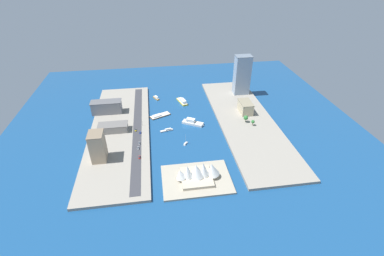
{
  "coord_description": "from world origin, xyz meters",
  "views": [
    {
      "loc": [
        33.86,
        292.09,
        184.58
      ],
      "look_at": [
        -7.6,
        13.69,
        5.44
      ],
      "focal_mm": 25.89,
      "sensor_mm": 36.0,
      "label": 1
    }
  ],
  "objects": [
    {
      "name": "pickup_red",
      "position": [
        54.73,
        59.46,
        4.0
      ],
      "size": [
        2.02,
        5.03,
        1.61
      ],
      "color": "black",
      "rests_on": "road_strip"
    },
    {
      "name": "ferry_white_commuter",
      "position": [
        -10.77,
        -4.16,
        2.46
      ],
      "size": [
        27.83,
        20.95,
        7.26
      ],
      "color": "silver",
      "rests_on": "ground_plane"
    },
    {
      "name": "peninsula_point",
      "position": [
        0.66,
        97.84,
        1.0
      ],
      "size": [
        65.51,
        47.52,
        2.0
      ],
      "primitive_type": "cube",
      "color": "#A89E89",
      "rests_on": "ground_plane"
    },
    {
      "name": "quay_east",
      "position": [
        79.08,
        0.0,
        1.53
      ],
      "size": [
        70.0,
        240.0,
        3.06
      ],
      "primitive_type": "cube",
      "color": "gray",
      "rests_on": "ground_plane"
    },
    {
      "name": "sailboat_small_white",
      "position": [
        3.44,
        38.03,
        0.95
      ],
      "size": [
        5.83,
        7.29,
        12.24
      ],
      "color": "white",
      "rests_on": "ground_plane"
    },
    {
      "name": "quay_west",
      "position": [
        -79.08,
        0.0,
        1.53
      ],
      "size": [
        70.0,
        240.0,
        3.06
      ],
      "primitive_type": "cube",
      "color": "gray",
      "rests_on": "ground_plane"
    },
    {
      "name": "van_white",
      "position": [
        56.32,
        43.1,
        3.96
      ],
      "size": [
        1.93,
        4.87,
        1.53
      ],
      "color": "black",
      "rests_on": "road_strip"
    },
    {
      "name": "office_block_beige",
      "position": [
        -84.48,
        -19.48,
        10.55
      ],
      "size": [
        15.34,
        26.07,
        14.91
      ],
      "color": "#C6B793",
      "rests_on": "quay_west"
    },
    {
      "name": "road_strip",
      "position": [
        58.03,
        0.0,
        3.14
      ],
      "size": [
        10.1,
        228.0,
        0.15
      ],
      "primitive_type": "cube",
      "color": "#38383D",
      "rests_on": "quay_east"
    },
    {
      "name": "ground_plane",
      "position": [
        0.0,
        0.0,
        0.0
      ],
      "size": [
        440.0,
        440.0,
        0.0
      ],
      "primitive_type": "plane",
      "color": "navy"
    },
    {
      "name": "sedan_silver",
      "position": [
        55.12,
        34.25,
        3.95
      ],
      "size": [
        2.04,
        5.02,
        1.49
      ],
      "color": "black",
      "rests_on": "road_strip"
    },
    {
      "name": "ferry_yellow_fast",
      "position": [
        -5.29,
        -64.7,
        2.25
      ],
      "size": [
        14.35,
        26.95,
        5.91
      ],
      "color": "yellow",
      "rests_on": "ground_plane"
    },
    {
      "name": "yacht_sleek_gray",
      "position": [
        22.44,
        7.15,
        1.05
      ],
      "size": [
        16.56,
        6.78,
        2.9
      ],
      "color": "#999EA3",
      "rests_on": "ground_plane"
    },
    {
      "name": "tower_tall_glass",
      "position": [
        -95.82,
        -78.06,
        32.01
      ],
      "size": [
        23.49,
        16.1,
        57.82
      ],
      "color": "#8C9EB2",
      "rests_on": "quay_west"
    },
    {
      "name": "water_taxi_orange",
      "position": [
        31.99,
        -83.23,
        1.72
      ],
      "size": [
        8.8,
        14.66,
        4.49
      ],
      "color": "orange",
      "rests_on": "ground_plane"
    },
    {
      "name": "park_tree_cluster",
      "position": [
        -78.9,
        8.53,
        9.02
      ],
      "size": [
        11.31,
        14.19,
        9.15
      ],
      "color": "brown",
      "rests_on": "quay_west"
    },
    {
      "name": "opera_landmark",
      "position": [
        -0.77,
        97.84,
        9.49
      ],
      "size": [
        42.87,
        29.79,
        18.83
      ],
      "color": "#BCAD93",
      "rests_on": "peninsula_point"
    },
    {
      "name": "barge_flat_brown",
      "position": [
        29.46,
        -30.02,
        1.08
      ],
      "size": [
        28.47,
        19.86,
        3.03
      ],
      "color": "brown",
      "rests_on": "ground_plane"
    },
    {
      "name": "traffic_light_waterfront",
      "position": [
        51.81,
        -4.76,
        7.41
      ],
      "size": [
        0.36,
        0.36,
        6.5
      ],
      "color": "black",
      "rests_on": "quay_east"
    },
    {
      "name": "hatchback_blue",
      "position": [
        54.44,
        12.06,
        4.01
      ],
      "size": [
        2.07,
        4.34,
        1.63
      ],
      "color": "black",
      "rests_on": "road_strip"
    },
    {
      "name": "taxi_yellow_cab",
      "position": [
        59.94,
        6.0,
        3.98
      ],
      "size": [
        2.2,
        4.63,
        1.56
      ],
      "color": "black",
      "rests_on": "road_strip"
    },
    {
      "name": "carpark_squat_concrete",
      "position": [
        86.1,
        1.97,
        7.62
      ],
      "size": [
        35.02,
        15.97,
        9.05
      ],
      "color": "gray",
      "rests_on": "quay_east"
    },
    {
      "name": "apartment_midrise_tan",
      "position": [
        94.88,
        55.11,
        18.86
      ],
      "size": [
        14.81,
        18.65,
        31.52
      ],
      "color": "tan",
      "rests_on": "quay_east"
    },
    {
      "name": "warehouse_low_gray",
      "position": [
        98.13,
        -45.27,
        11.38
      ],
      "size": [
        39.67,
        15.7,
        16.56
      ],
      "color": "gray",
      "rests_on": "quay_east"
    }
  ]
}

